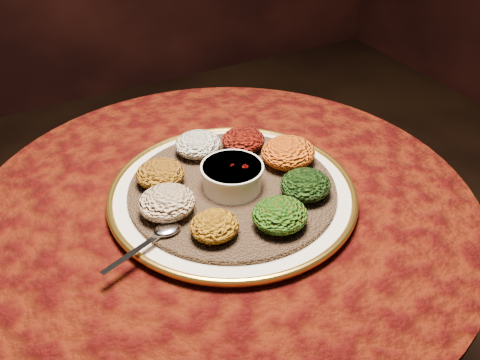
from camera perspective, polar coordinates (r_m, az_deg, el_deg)
name	(u,v)px	position (r m, az deg, el deg)	size (l,w,h in m)	color
table	(226,268)	(1.13, -1.49, -9.38)	(0.96, 0.96, 0.73)	black
platter	(232,194)	(1.01, -0.82, -1.51)	(0.48, 0.48, 0.02)	silver
injera	(232,190)	(1.00, -0.82, -1.02)	(0.39, 0.39, 0.01)	brown
stew_bowl	(232,175)	(0.98, -0.84, 0.51)	(0.12, 0.12, 0.05)	white
spoon	(162,233)	(0.90, -8.28, -5.57)	(0.15, 0.07, 0.01)	silver
portion_ayib	(198,144)	(1.09, -4.52, 3.82)	(0.09, 0.09, 0.05)	white
portion_kitfo	(243,140)	(1.10, 0.35, 4.30)	(0.09, 0.09, 0.04)	black
portion_tikil	(288,153)	(1.05, 5.16, 2.94)	(0.11, 0.10, 0.05)	#C88910
portion_gomen	(305,185)	(0.98, 6.99, -0.52)	(0.09, 0.09, 0.05)	black
portion_mixveg	(280,215)	(0.90, 4.25, -3.73)	(0.10, 0.09, 0.05)	#982709
portion_kik	(215,226)	(0.89, -2.73, -4.90)	(0.08, 0.08, 0.04)	#9F6A0E
portion_timatim	(167,202)	(0.93, -7.79, -2.38)	(0.10, 0.10, 0.05)	maroon
portion_shiro	(160,174)	(1.01, -8.48, 0.67)	(0.09, 0.09, 0.04)	brown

